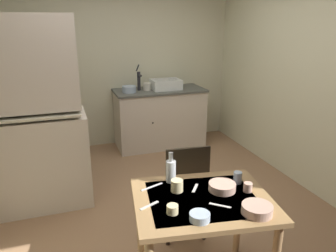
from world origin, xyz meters
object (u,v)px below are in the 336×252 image
object	(u,v)px
hand_pump	(139,79)
glass_bottle	(171,170)
sink_basin	(166,84)
teacup_cream	(177,186)
chair_far_side	(184,189)
mixing_bowl_counter	(129,89)
dining_table	(202,212)
hutch_cabinet	(31,122)
serving_bowl_wide	(257,209)

from	to	relation	value
hand_pump	glass_bottle	bearing A→B (deg)	-98.83
sink_basin	teacup_cream	bearing A→B (deg)	-106.75
hand_pump	glass_bottle	world-z (taller)	hand_pump
chair_far_side	mixing_bowl_counter	bearing A→B (deg)	89.86
chair_far_side	teacup_cream	distance (m)	0.61
hand_pump	dining_table	bearing A→B (deg)	-95.48
hand_pump	chair_far_side	world-z (taller)	hand_pump
mixing_bowl_counter	dining_table	size ratio (longest dim) A/B	0.19
teacup_cream	hand_pump	bearing A→B (deg)	81.51
hand_pump	sink_basin	bearing A→B (deg)	-6.26
hutch_cabinet	teacup_cream	xyz separation A→B (m)	(1.04, -1.50, -0.13)
chair_far_side	serving_bowl_wide	distance (m)	0.95
sink_basin	teacup_cream	size ratio (longest dim) A/B	5.01
teacup_cream	sink_basin	bearing A→B (deg)	73.25
mixing_bowl_counter	dining_table	distance (m)	2.88
mixing_bowl_counter	chair_far_side	distance (m)	2.30
hand_pump	chair_far_side	xyz separation A→B (m)	(-0.18, -2.35, -0.59)
mixing_bowl_counter	dining_table	xyz separation A→B (m)	(-0.11, -2.86, -0.31)
chair_far_side	serving_bowl_wide	bearing A→B (deg)	-80.75
sink_basin	dining_table	distance (m)	3.01
mixing_bowl_counter	teacup_cream	xyz separation A→B (m)	(-0.24, -2.71, -0.16)
mixing_bowl_counter	serving_bowl_wide	world-z (taller)	mixing_bowl_counter
serving_bowl_wide	hutch_cabinet	bearing A→B (deg)	126.40
hutch_cabinet	mixing_bowl_counter	size ratio (longest dim) A/B	9.75
sink_basin	chair_far_side	world-z (taller)	sink_basin
dining_table	glass_bottle	xyz separation A→B (m)	(-0.13, 0.30, 0.21)
sink_basin	glass_bottle	size ratio (longest dim) A/B	1.85
serving_bowl_wide	mixing_bowl_counter	bearing A→B (deg)	92.55
sink_basin	glass_bottle	xyz separation A→B (m)	(-0.82, -2.61, -0.14)
hutch_cabinet	hand_pump	world-z (taller)	hutch_cabinet
hand_pump	serving_bowl_wide	bearing A→B (deg)	-90.63
chair_far_side	glass_bottle	world-z (taller)	glass_bottle
hutch_cabinet	dining_table	world-z (taller)	hutch_cabinet
hand_pump	mixing_bowl_counter	size ratio (longest dim) A/B	1.91
chair_far_side	sink_basin	bearing A→B (deg)	75.53
hand_pump	mixing_bowl_counter	xyz separation A→B (m)	(-0.18, -0.10, -0.12)
mixing_bowl_counter	glass_bottle	distance (m)	2.57
chair_far_side	glass_bottle	bearing A→B (deg)	-126.74
glass_bottle	serving_bowl_wide	bearing A→B (deg)	-57.11
hutch_cabinet	sink_basin	size ratio (longest dim) A/B	4.52
mixing_bowl_counter	serving_bowl_wide	distance (m)	3.15
hutch_cabinet	chair_far_side	world-z (taller)	hutch_cabinet
sink_basin	dining_table	bearing A→B (deg)	-103.45
serving_bowl_wide	hand_pump	bearing A→B (deg)	89.37
hutch_cabinet	teacup_cream	bearing A→B (deg)	-55.29
chair_far_side	teacup_cream	size ratio (longest dim) A/B	10.55
serving_bowl_wide	glass_bottle	distance (m)	0.70
chair_far_side	glass_bottle	xyz separation A→B (m)	(-0.23, -0.31, 0.36)
hutch_cabinet	chair_far_side	bearing A→B (deg)	-39.09
hutch_cabinet	mixing_bowl_counter	xyz separation A→B (m)	(1.28, 1.21, 0.02)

